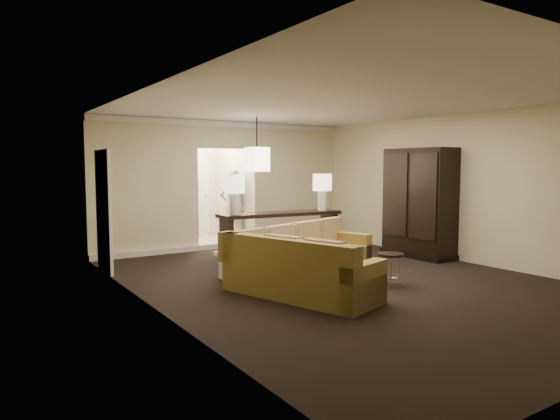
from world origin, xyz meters
TOP-DOWN VIEW (x-y plane):
  - ground at (0.00, 0.00)m, footprint 8.00×8.00m
  - wall_back at (0.00, 4.00)m, footprint 6.00×0.04m
  - wall_left at (-3.00, 0.00)m, footprint 0.04×8.00m
  - wall_right at (3.00, 0.00)m, footprint 0.04×8.00m
  - ceiling at (0.00, 0.00)m, footprint 6.00×8.00m
  - crown_molding at (0.00, 3.95)m, footprint 6.00×0.10m
  - baseboard at (0.00, 3.95)m, footprint 6.00×0.10m
  - side_door at (-2.97, 2.80)m, footprint 0.05×0.90m
  - foyer at (0.00, 5.34)m, footprint 1.44×2.02m
  - sectional_sofa at (-0.56, 0.20)m, footprint 3.05×2.99m
  - coffee_table at (-1.01, 0.84)m, footprint 1.25×1.25m
  - console_table at (0.11, 2.00)m, footprint 2.48×0.76m
  - armoire at (2.69, 0.89)m, footprint 0.65×1.51m
  - drink_table at (0.41, -0.59)m, footprint 0.40×0.40m
  - table_lamp_left at (-0.83, 2.08)m, footprint 0.38×0.38m
  - table_lamp_right at (1.05, 1.92)m, footprint 0.38×0.38m
  - pendant_light at (0.00, 2.70)m, footprint 0.38×0.38m
  - person at (0.45, 4.62)m, footprint 0.76×0.56m

SIDE VIEW (x-z plane):
  - ground at x=0.00m, z-range 0.00..0.00m
  - baseboard at x=0.00m, z-range 0.00..0.12m
  - coffee_table at x=-1.01m, z-range 0.00..0.46m
  - sectional_sofa at x=-0.56m, z-range -0.09..0.78m
  - drink_table at x=0.41m, z-range 0.11..0.61m
  - console_table at x=0.11m, z-range 0.09..1.03m
  - person at x=0.45m, z-range 0.00..1.93m
  - armoire at x=2.69m, z-range -0.05..2.12m
  - side_door at x=-2.97m, z-range 0.00..2.10m
  - foyer at x=0.00m, z-range -0.10..2.70m
  - wall_back at x=0.00m, z-range 0.00..2.80m
  - wall_left at x=-3.00m, z-range 0.00..2.80m
  - wall_right at x=3.00m, z-range 0.00..2.80m
  - table_lamp_left at x=-0.83m, z-range 1.06..1.78m
  - table_lamp_right at x=1.05m, z-range 1.06..1.78m
  - pendant_light at x=0.00m, z-range 1.41..2.50m
  - crown_molding at x=0.00m, z-range 2.67..2.79m
  - ceiling at x=0.00m, z-range 2.79..2.81m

